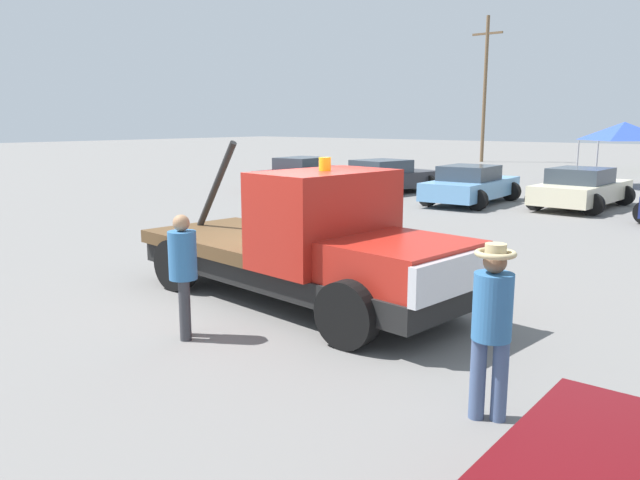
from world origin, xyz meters
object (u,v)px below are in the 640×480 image
tow_truck (312,248)px  person_near_truck (492,318)px  person_at_hood (183,268)px  utility_pole (485,86)px  parked_car_cream (581,189)px  parked_car_charcoal (384,177)px  canopy_tent_blue (624,131)px  parked_car_skyblue (471,185)px  parked_car_maroon (305,173)px

tow_truck → person_near_truck: tow_truck is taller
person_at_hood → utility_pole: (-13.25, 36.94, 4.30)m
tow_truck → person_near_truck: bearing=-20.5°
person_near_truck → parked_car_cream: person_near_truck is taller
parked_car_charcoal → canopy_tent_blue: size_ratio=1.70×
parked_car_charcoal → parked_car_skyblue: (4.12, -0.75, -0.00)m
utility_pole → parked_car_skyblue: bearing=-65.6°
person_near_truck → person_at_hood: person_near_truck is taller
tow_truck → parked_car_maroon: (-11.48, 13.03, -0.27)m
canopy_tent_blue → parked_car_cream: bearing=-83.8°
tow_truck → parked_car_cream: (-0.34, 14.19, -0.27)m
tow_truck → canopy_tent_blue: bearing=98.5°
person_at_hood → canopy_tent_blue: (-0.93, 24.76, 1.45)m
person_near_truck → utility_pole: (-17.35, 36.55, 4.24)m
tow_truck → person_near_truck: size_ratio=3.55×
parked_car_skyblue → utility_pole: (-9.89, 21.82, 4.61)m
parked_car_skyblue → parked_car_maroon: bearing=85.7°
person_near_truck → parked_car_charcoal: person_near_truck is taller
tow_truck → parked_car_cream: size_ratio=1.31×
person_at_hood → utility_pole: bearing=-122.6°
parked_car_charcoal → parked_car_cream: 7.48m
utility_pole → parked_car_maroon: bearing=-84.5°
person_at_hood → parked_car_cream: bearing=-142.2°
person_at_hood → parked_car_charcoal: 17.54m
person_near_truck → parked_car_charcoal: bearing=-169.4°
person_at_hood → parked_car_charcoal: size_ratio=0.33×
person_near_truck → canopy_tent_blue: bearing=165.4°
parked_car_skyblue → parked_car_cream: (3.34, 1.29, 0.00)m
person_at_hood → parked_car_maroon: size_ratio=0.33×
parked_car_charcoal → parked_car_skyblue: bearing=-91.0°
tow_truck → canopy_tent_blue: 22.64m
tow_truck → utility_pole: utility_pole is taller
person_at_hood → utility_pole: 39.48m
parked_car_charcoal → person_at_hood: bearing=-145.4°
person_near_truck → parked_car_maroon: size_ratio=0.35×
parked_car_maroon → parked_car_skyblue: bearing=-95.2°
person_at_hood → parked_car_charcoal: person_at_hood is taller
tow_truck → parked_car_skyblue: (-3.68, 12.90, -0.27)m
person_near_truck → person_at_hood: (-4.10, -0.39, -0.06)m
parked_car_charcoal → canopy_tent_blue: (6.54, 8.90, 1.76)m
tow_truck → parked_car_cream: 14.20m
person_near_truck → parked_car_maroon: person_near_truck is taller
parked_car_maroon → parked_car_cream: (11.14, 1.16, -0.00)m
tow_truck → parked_car_skyblue: size_ratio=1.30×
canopy_tent_blue → utility_pole: utility_pole is taller
person_near_truck → parked_car_skyblue: 16.51m
utility_pole → tow_truck: bearing=-68.7°
canopy_tent_blue → parked_car_charcoal: bearing=-126.3°
parked_car_cream → canopy_tent_blue: (-0.91, 8.36, 1.76)m
parked_car_skyblue → utility_pole: bearing=21.0°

